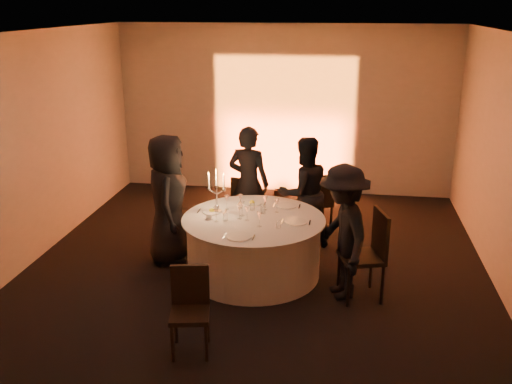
# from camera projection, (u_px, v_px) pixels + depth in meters

# --- Properties ---
(floor) EXTENTS (7.00, 7.00, 0.00)m
(floor) POSITION_uv_depth(u_px,v_px,m) (254.00, 274.00, 7.37)
(floor) COLOR black
(floor) RESTS_ON ground
(ceiling) EXTENTS (7.00, 7.00, 0.00)m
(ceiling) POSITION_uv_depth(u_px,v_px,m) (253.00, 34.00, 6.42)
(ceiling) COLOR silver
(ceiling) RESTS_ON wall_back
(wall_back) EXTENTS (7.00, 0.00, 7.00)m
(wall_back) POSITION_uv_depth(u_px,v_px,m) (284.00, 110.00, 10.17)
(wall_back) COLOR beige
(wall_back) RESTS_ON floor
(wall_front) EXTENTS (7.00, 0.00, 7.00)m
(wall_front) POSITION_uv_depth(u_px,v_px,m) (167.00, 307.00, 3.61)
(wall_front) COLOR beige
(wall_front) RESTS_ON floor
(wall_left) EXTENTS (0.00, 7.00, 7.00)m
(wall_left) POSITION_uv_depth(u_px,v_px,m) (23.00, 152.00, 7.33)
(wall_left) COLOR beige
(wall_left) RESTS_ON floor
(uplighter_fixture) EXTENTS (0.25, 0.12, 0.10)m
(uplighter_fixture) POSITION_uv_depth(u_px,v_px,m) (281.00, 192.00, 10.35)
(uplighter_fixture) COLOR black
(uplighter_fixture) RESTS_ON floor
(banquet_table) EXTENTS (1.80, 1.80, 0.77)m
(banquet_table) POSITION_uv_depth(u_px,v_px,m) (254.00, 246.00, 7.24)
(banquet_table) COLOR black
(banquet_table) RESTS_ON floor
(chair_left) EXTENTS (0.57, 0.57, 0.97)m
(chair_left) POSITION_uv_depth(u_px,v_px,m) (168.00, 213.00, 7.94)
(chair_left) COLOR black
(chair_left) RESTS_ON floor
(chair_back_left) EXTENTS (0.45, 0.45, 0.85)m
(chair_back_left) POSITION_uv_depth(u_px,v_px,m) (245.00, 200.00, 8.65)
(chair_back_left) COLOR black
(chair_back_left) RESTS_ON floor
(chair_back_right) EXTENTS (0.54, 0.54, 0.93)m
(chair_back_right) POSITION_uv_depth(u_px,v_px,m) (319.00, 199.00, 8.56)
(chair_back_right) COLOR black
(chair_back_right) RESTS_ON floor
(chair_right) EXTENTS (0.58, 0.58, 1.07)m
(chair_right) POSITION_uv_depth(u_px,v_px,m) (369.00, 249.00, 6.62)
(chair_right) COLOR black
(chair_right) RESTS_ON floor
(chair_front) EXTENTS (0.45, 0.45, 0.87)m
(chair_front) POSITION_uv_depth(u_px,v_px,m) (190.00, 305.00, 5.65)
(chair_front) COLOR black
(chair_front) RESTS_ON floor
(guest_left) EXTENTS (0.72, 0.95, 1.74)m
(guest_left) POSITION_uv_depth(u_px,v_px,m) (168.00, 199.00, 7.50)
(guest_left) COLOR black
(guest_left) RESTS_ON floor
(guest_back_left) EXTENTS (0.69, 0.53, 1.69)m
(guest_back_left) POSITION_uv_depth(u_px,v_px,m) (249.00, 183.00, 8.25)
(guest_back_left) COLOR black
(guest_back_left) RESTS_ON floor
(guest_back_right) EXTENTS (0.97, 0.91, 1.60)m
(guest_back_right) POSITION_uv_depth(u_px,v_px,m) (304.00, 193.00, 7.97)
(guest_back_right) COLOR black
(guest_back_right) RESTS_ON floor
(guest_right) EXTENTS (0.90, 1.18, 1.61)m
(guest_right) POSITION_uv_depth(u_px,v_px,m) (343.00, 232.00, 6.60)
(guest_right) COLOR black
(guest_right) RESTS_ON floor
(plate_left) EXTENTS (0.36, 0.25, 0.08)m
(plate_left) POSITION_uv_depth(u_px,v_px,m) (212.00, 211.00, 7.33)
(plate_left) COLOR white
(plate_left) RESTS_ON banquet_table
(plate_back_left) EXTENTS (0.36, 0.25, 0.08)m
(plate_back_left) POSITION_uv_depth(u_px,v_px,m) (252.00, 203.00, 7.63)
(plate_back_left) COLOR white
(plate_back_left) RESTS_ON banquet_table
(plate_back_right) EXTENTS (0.35, 0.26, 0.01)m
(plate_back_right) POSITION_uv_depth(u_px,v_px,m) (287.00, 206.00, 7.54)
(plate_back_right) COLOR white
(plate_back_right) RESTS_ON banquet_table
(plate_right) EXTENTS (0.36, 0.27, 0.01)m
(plate_right) POSITION_uv_depth(u_px,v_px,m) (296.00, 222.00, 6.99)
(plate_right) COLOR white
(plate_right) RESTS_ON banquet_table
(plate_front) EXTENTS (0.36, 0.29, 0.01)m
(plate_front) POSITION_uv_depth(u_px,v_px,m) (239.00, 237.00, 6.55)
(plate_front) COLOR white
(plate_front) RESTS_ON banquet_table
(coffee_cup) EXTENTS (0.11, 0.11, 0.07)m
(coffee_cup) POSITION_uv_depth(u_px,v_px,m) (209.00, 217.00, 7.09)
(coffee_cup) COLOR white
(coffee_cup) RESTS_ON banquet_table
(candelabra) EXTENTS (0.24, 0.12, 0.58)m
(candelabra) POSITION_uv_depth(u_px,v_px,m) (217.00, 197.00, 7.29)
(candelabra) COLOR silver
(candelabra) RESTS_ON banquet_table
(wine_glass_a) EXTENTS (0.07, 0.07, 0.19)m
(wine_glass_a) POSITION_uv_depth(u_px,v_px,m) (247.00, 210.00, 7.01)
(wine_glass_a) COLOR silver
(wine_glass_a) RESTS_ON banquet_table
(wine_glass_b) EXTENTS (0.07, 0.07, 0.19)m
(wine_glass_b) POSITION_uv_depth(u_px,v_px,m) (227.00, 199.00, 7.39)
(wine_glass_b) COLOR silver
(wine_glass_b) RESTS_ON banquet_table
(wine_glass_c) EXTENTS (0.07, 0.07, 0.19)m
(wine_glass_c) POSITION_uv_depth(u_px,v_px,m) (239.00, 209.00, 7.06)
(wine_glass_c) COLOR silver
(wine_glass_c) RESTS_ON banquet_table
(wine_glass_d) EXTENTS (0.07, 0.07, 0.19)m
(wine_glass_d) POSITION_uv_depth(u_px,v_px,m) (242.00, 206.00, 7.15)
(wine_glass_d) COLOR silver
(wine_glass_d) RESTS_ON banquet_table
(wine_glass_e) EXTENTS (0.07, 0.07, 0.19)m
(wine_glass_e) POSITION_uv_depth(u_px,v_px,m) (260.00, 216.00, 6.81)
(wine_glass_e) COLOR silver
(wine_glass_e) RESTS_ON banquet_table
(wine_glass_f) EXTENTS (0.07, 0.07, 0.19)m
(wine_glass_f) POSITION_uv_depth(u_px,v_px,m) (241.00, 198.00, 7.43)
(wine_glass_f) COLOR silver
(wine_glass_f) RESTS_ON banquet_table
(wine_glass_g) EXTENTS (0.07, 0.07, 0.19)m
(wine_glass_g) POSITION_uv_depth(u_px,v_px,m) (277.00, 202.00, 7.27)
(wine_glass_g) COLOR silver
(wine_glass_g) RESTS_ON banquet_table
(wine_glass_h) EXTENTS (0.07, 0.07, 0.19)m
(wine_glass_h) POSITION_uv_depth(u_px,v_px,m) (216.00, 211.00, 6.97)
(wine_glass_h) COLOR silver
(wine_glass_h) RESTS_ON banquet_table
(wine_glass_i) EXTENTS (0.07, 0.07, 0.19)m
(wine_glass_i) POSITION_uv_depth(u_px,v_px,m) (265.00, 200.00, 7.37)
(wine_glass_i) COLOR silver
(wine_glass_i) RESTS_ON banquet_table
(tumbler_a) EXTENTS (0.07, 0.07, 0.09)m
(tumbler_a) POSITION_uv_depth(u_px,v_px,m) (252.00, 207.00, 7.38)
(tumbler_a) COLOR silver
(tumbler_a) RESTS_ON banquet_table
(tumbler_b) EXTENTS (0.07, 0.07, 0.09)m
(tumbler_b) POSITION_uv_depth(u_px,v_px,m) (278.00, 225.00, 6.79)
(tumbler_b) COLOR silver
(tumbler_b) RESTS_ON banquet_table
(tumbler_c) EXTENTS (0.07, 0.07, 0.09)m
(tumbler_c) POSITION_uv_depth(u_px,v_px,m) (225.00, 217.00, 7.03)
(tumbler_c) COLOR silver
(tumbler_c) RESTS_ON banquet_table
(tumbler_d) EXTENTS (0.07, 0.07, 0.09)m
(tumbler_d) POSITION_uv_depth(u_px,v_px,m) (263.00, 210.00, 7.27)
(tumbler_d) COLOR silver
(tumbler_d) RESTS_ON banquet_table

